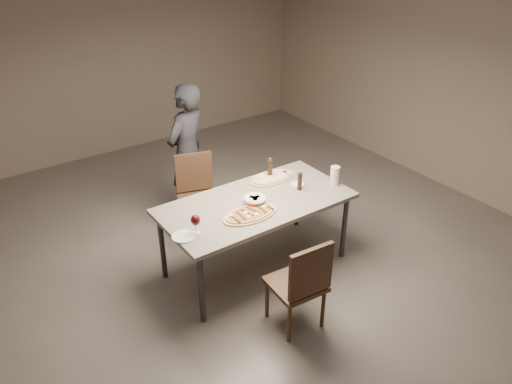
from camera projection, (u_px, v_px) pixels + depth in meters
room at (256, 137)px, 4.33m from camera, size 7.00×7.00×7.00m
dining_table at (256, 207)px, 4.67m from camera, size 1.80×0.90×0.75m
zucchini_pizza at (250, 213)px, 4.43m from camera, size 0.54×0.30×0.05m
ham_pizza at (272, 177)px, 5.04m from camera, size 0.51×0.28×0.04m
bread_basket at (255, 200)px, 4.58m from camera, size 0.21×0.21×0.08m
oil_dish at (298, 185)px, 4.92m from camera, size 0.13×0.13×0.02m
pepper_mill_left at (270, 168)px, 5.02m from camera, size 0.06×0.06×0.22m
pepper_mill_right at (300, 181)px, 4.80m from camera, size 0.05×0.05×0.20m
carafe at (335, 176)px, 4.90m from camera, size 0.09×0.09×0.19m
wine_glass at (195, 221)px, 4.12m from camera, size 0.08×0.08×0.18m
side_plate at (184, 236)px, 4.13m from camera, size 0.20×0.20×0.01m
chair_near at (302, 281)px, 4.03m from camera, size 0.45×0.45×0.88m
chair_far at (197, 190)px, 5.36m from camera, size 0.53×0.53×0.88m
diner at (187, 153)px, 5.48m from camera, size 0.68×0.59×1.58m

